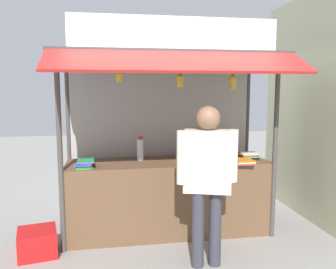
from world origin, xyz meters
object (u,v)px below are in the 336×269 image
Objects in this scene: banana_bunch_leftmost at (233,83)px; vendor_person at (207,172)px; magazine_stack_front_right at (85,164)px; water_bottle_front_left at (187,149)px; magazine_stack_far_left at (218,159)px; plastic_crate at (37,242)px; water_bottle_far_right at (140,149)px; water_bottle_back_left at (196,149)px; magazine_stack_mid_right at (244,161)px; magazine_stack_right at (249,156)px; banana_bunch_inner_left at (119,77)px; water_bottle_left at (215,147)px; banana_bunch_rightmost at (180,81)px.

banana_bunch_leftmost reaches higher than vendor_person.
vendor_person is (1.29, -0.76, 0.03)m from magazine_stack_front_right.
water_bottle_front_left is 1.35m from magazine_stack_front_right.
plastic_crate is at bearing -173.22° from magazine_stack_far_left.
water_bottle_far_right is 0.75× the size of plastic_crate.
water_bottle_far_right is 1.15× the size of magazine_stack_front_right.
water_bottle_back_left is at bearing 36.64° from water_bottle_front_left.
magazine_stack_mid_right is at bearing -117.11° from vendor_person.
vendor_person reaches higher than magazine_stack_front_right.
water_bottle_front_left reaches higher than magazine_stack_right.
water_bottle_front_left is at bearing 14.81° from plastic_crate.
magazine_stack_right is 1.15m from banana_bunch_leftmost.
banana_bunch_inner_left is (-1.26, -0.33, 1.04)m from magazine_stack_far_left.
magazine_stack_front_right is 0.94× the size of magazine_stack_mid_right.
banana_bunch_inner_left is 1.41m from vendor_person.
magazine_stack_front_right reaches higher than plastic_crate.
water_bottle_left is 0.76× the size of plastic_crate.
water_bottle_far_right is 1.14m from banana_bunch_rightmost.
water_bottle_far_right reaches higher than water_bottle_front_left.
banana_bunch_inner_left and banana_bunch_leftmost have the same top height.
water_bottle_front_left is at bearing -73.23° from vendor_person.
water_bottle_far_right reaches higher than magazine_stack_far_left.
water_bottle_back_left is 1.19m from banana_bunch_rightmost.
banana_bunch_rightmost reaches higher than water_bottle_back_left.
magazine_stack_mid_right is 1.32m from banana_bunch_rightmost.
water_bottle_back_left is 1.18m from vendor_person.
magazine_stack_far_left is (0.98, -0.28, -0.12)m from water_bottle_far_right.
water_bottle_front_left is at bearing -4.59° from water_bottle_far_right.
magazine_stack_far_left reaches higher than magazine_stack_mid_right.
water_bottle_left reaches higher than magazine_stack_front_right.
water_bottle_far_right is at bearing 23.59° from plastic_crate.
banana_bunch_leftmost is at bearing 0.07° from banana_bunch_inner_left.
water_bottle_far_right is 1.14m from banana_bunch_inner_left.
water_bottle_front_left reaches higher than magazine_stack_far_left.
banana_bunch_leftmost is at bearing -1.64° from plastic_crate.
magazine_stack_far_left is at bearing 30.06° from banana_bunch_rightmost.
banana_bunch_leftmost is (-0.42, -0.47, 0.97)m from magazine_stack_right.
water_bottle_far_right is 1.25m from vendor_person.
magazine_stack_right is (0.19, 0.29, 0.01)m from magazine_stack_mid_right.
water_bottle_left is at bearing 124.21° from magazine_stack_mid_right.
water_bottle_far_right is 0.18× the size of vendor_person.
vendor_person is at bearing -68.77° from banana_bunch_rightmost.
magazine_stack_right is at bearing 24.11° from banana_bunch_rightmost.
water_bottle_left is 1.09× the size of water_bottle_front_left.
water_bottle_far_right is 1.02m from magazine_stack_far_left.
banana_bunch_rightmost is (1.10, -0.27, 0.98)m from magazine_stack_front_right.
vendor_person is (-0.38, -0.82, 0.05)m from magazine_stack_far_left.
magazine_stack_right is at bearing -113.85° from vendor_person.
vendor_person is at bearing -29.23° from banana_bunch_inner_left.
magazine_stack_mid_right is at bearing -2.76° from magazine_stack_front_right.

